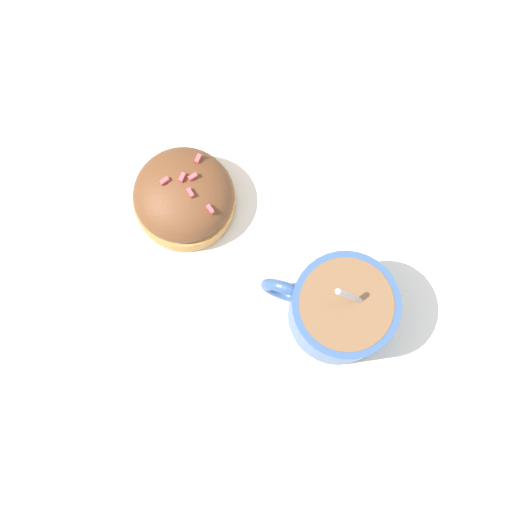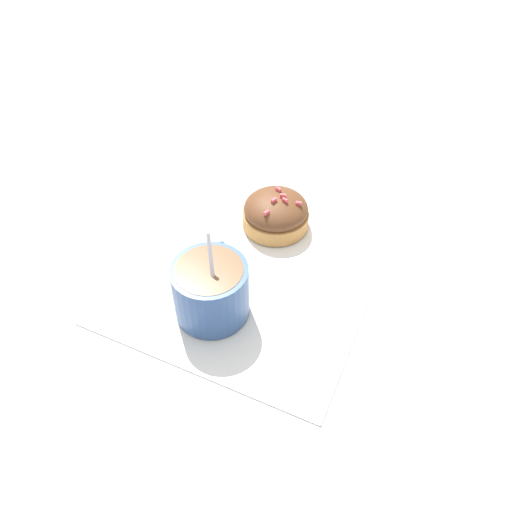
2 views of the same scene
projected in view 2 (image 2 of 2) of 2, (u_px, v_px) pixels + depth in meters
name	position (u px, v px, depth m)	size (l,w,h in m)	color
ground_plane	(253.00, 268.00, 0.58)	(3.00, 3.00, 0.00)	#B2B2B7
paper_napkin	(253.00, 267.00, 0.58)	(0.31, 0.28, 0.00)	white
coffee_cup	(211.00, 288.00, 0.51)	(0.10, 0.08, 0.10)	#335184
frosted_pastry	(276.00, 212.00, 0.62)	(0.08, 0.08, 0.05)	#C18442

